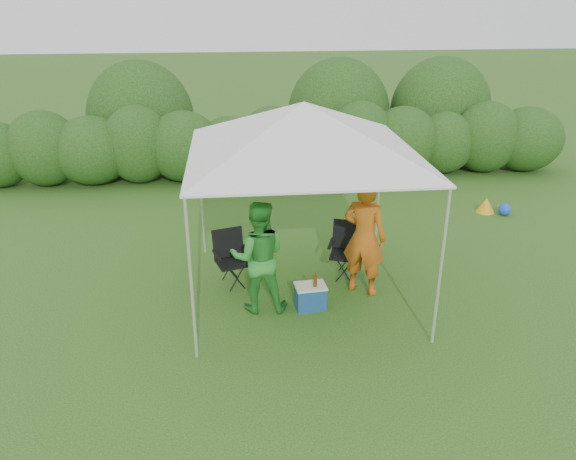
{
  "coord_description": "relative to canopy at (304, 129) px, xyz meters",
  "views": [
    {
      "loc": [
        -0.96,
        -6.84,
        4.2
      ],
      "look_at": [
        -0.22,
        0.4,
        1.05
      ],
      "focal_mm": 35.0,
      "sensor_mm": 36.0,
      "label": 1
    }
  ],
  "objects": [
    {
      "name": "man",
      "position": [
        0.89,
        -0.1,
        -1.58
      ],
      "size": [
        0.77,
        0.71,
        1.77
      ],
      "primitive_type": "imported",
      "rotation": [
        0.0,
        0.0,
        2.57
      ],
      "color": "#C45B16",
      "rests_on": "ground"
    },
    {
      "name": "canopy",
      "position": [
        0.0,
        0.0,
        0.0
      ],
      "size": [
        3.1,
        3.1,
        2.83
      ],
      "color": "silver",
      "rests_on": "ground"
    },
    {
      "name": "ground",
      "position": [
        0.0,
        -0.5,
        -2.46
      ],
      "size": [
        70.0,
        70.0,
        0.0
      ],
      "primitive_type": "plane",
      "color": "#37641F"
    },
    {
      "name": "lawn_toy",
      "position": [
        4.19,
        2.77,
        -2.32
      ],
      "size": [
        0.61,
        0.51,
        0.31
      ],
      "color": "orange",
      "rests_on": "ground"
    },
    {
      "name": "bottle",
      "position": [
        0.11,
        -0.53,
        -1.99
      ],
      "size": [
        0.06,
        0.06,
        0.21
      ],
      "primitive_type": "cylinder",
      "color": "#592D0C",
      "rests_on": "cooler"
    },
    {
      "name": "chair_right",
      "position": [
        0.76,
        0.46,
        -1.97
      ],
      "size": [
        0.64,
        0.61,
        0.87
      ],
      "rotation": [
        0.0,
        0.0,
        -0.31
      ],
      "color": "black",
      "rests_on": "ground"
    },
    {
      "name": "chair_left",
      "position": [
        -1.05,
        0.39,
        -1.98
      ],
      "size": [
        0.62,
        0.59,
        0.84
      ],
      "rotation": [
        0.0,
        0.0,
        0.29
      ],
      "color": "black",
      "rests_on": "ground"
    },
    {
      "name": "cooler",
      "position": [
        0.05,
        -0.49,
        -2.28
      ],
      "size": [
        0.46,
        0.36,
        0.36
      ],
      "rotation": [
        0.0,
        0.0,
        0.1
      ],
      "color": "navy",
      "rests_on": "ground"
    },
    {
      "name": "woman",
      "position": [
        -0.66,
        -0.43,
        -1.65
      ],
      "size": [
        0.82,
        0.66,
        1.62
      ],
      "primitive_type": "imported",
      "rotation": [
        0.0,
        0.0,
        3.09
      ],
      "color": "green",
      "rests_on": "ground"
    },
    {
      "name": "hedge",
      "position": [
        0.1,
        5.5,
        -1.64
      ],
      "size": [
        14.12,
        1.53,
        1.8
      ],
      "color": "#275019",
      "rests_on": "ground"
    }
  ]
}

